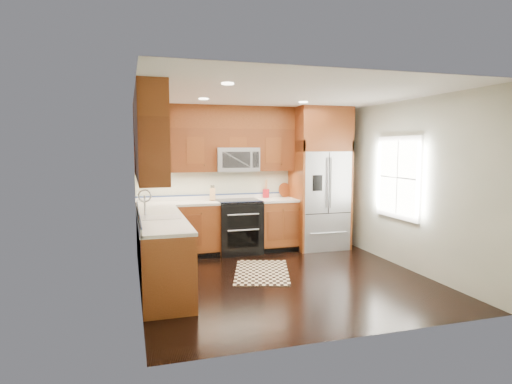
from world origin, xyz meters
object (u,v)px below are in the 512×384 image
object	(u,v)px
refrigerator	(320,178)
knife_block	(213,194)
rug	(262,272)
utensil_crock	(266,191)
range	(239,227)

from	to	relation	value
refrigerator	knife_block	distance (m)	2.01
rug	knife_block	distance (m)	1.81
rug	utensil_crock	world-z (taller)	utensil_crock
range	rug	bearing A→B (deg)	-88.63
refrigerator	rug	bearing A→B (deg)	-140.68
range	rug	distance (m)	1.36
refrigerator	rug	xyz separation A→B (m)	(-1.52, -1.24, -1.30)
refrigerator	rug	size ratio (longest dim) A/B	1.97
knife_block	utensil_crock	world-z (taller)	utensil_crock
refrigerator	knife_block	xyz separation A→B (m)	(-1.99, 0.16, -0.25)
range	utensil_crock	size ratio (longest dim) A/B	2.79
rug	refrigerator	bearing A→B (deg)	56.49
knife_block	utensil_crock	bearing A→B (deg)	7.47
rug	knife_block	size ratio (longest dim) A/B	4.84
range	knife_block	distance (m)	0.74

